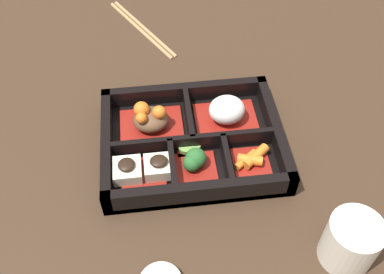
% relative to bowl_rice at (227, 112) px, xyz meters
% --- Properties ---
extents(ground_plane, '(3.00, 3.00, 0.00)m').
position_rel_bowl_rice_xyz_m(ground_plane, '(-0.06, -0.04, -0.03)').
color(ground_plane, '#382619').
extents(bento_base, '(0.26, 0.21, 0.01)m').
position_rel_bowl_rice_xyz_m(bento_base, '(-0.06, -0.04, -0.03)').
color(bento_base, black).
rests_on(bento_base, ground_plane).
extents(bento_rim, '(0.26, 0.21, 0.04)m').
position_rel_bowl_rice_xyz_m(bento_rim, '(-0.06, -0.04, -0.01)').
color(bento_rim, black).
rests_on(bento_rim, ground_plane).
extents(bowl_stew, '(0.10, 0.08, 0.05)m').
position_rel_bowl_rice_xyz_m(bowl_stew, '(-0.12, -0.00, -0.00)').
color(bowl_stew, maroon).
rests_on(bowl_stew, bento_base).
extents(bowl_rice, '(0.10, 0.08, 0.05)m').
position_rel_bowl_rice_xyz_m(bowl_rice, '(0.00, 0.00, 0.00)').
color(bowl_rice, maroon).
rests_on(bowl_rice, bento_base).
extents(bowl_tofu, '(0.08, 0.06, 0.03)m').
position_rel_bowl_rice_xyz_m(bowl_tofu, '(-0.13, -0.09, -0.01)').
color(bowl_tofu, maroon).
rests_on(bowl_tofu, bento_base).
extents(bowl_greens, '(0.06, 0.06, 0.03)m').
position_rel_bowl_rice_xyz_m(bowl_greens, '(-0.06, -0.08, -0.01)').
color(bowl_greens, maroon).
rests_on(bowl_greens, bento_base).
extents(bowl_carrots, '(0.06, 0.06, 0.02)m').
position_rel_bowl_rice_xyz_m(bowl_carrots, '(0.02, -0.09, -0.01)').
color(bowl_carrots, maroon).
rests_on(bowl_carrots, bento_base).
extents(bowl_pickles, '(0.04, 0.03, 0.01)m').
position_rel_bowl_rice_xyz_m(bowl_pickles, '(-0.06, -0.05, -0.01)').
color(bowl_pickles, maroon).
rests_on(bowl_pickles, bento_base).
extents(tea_cup, '(0.07, 0.07, 0.07)m').
position_rel_bowl_rice_xyz_m(tea_cup, '(0.11, -0.23, 0.01)').
color(tea_cup, beige).
rests_on(tea_cup, ground_plane).
extents(chopsticks, '(0.12, 0.20, 0.01)m').
position_rel_bowl_rice_xyz_m(chopsticks, '(-0.12, 0.27, -0.03)').
color(chopsticks, '#A87F51').
rests_on(chopsticks, ground_plane).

